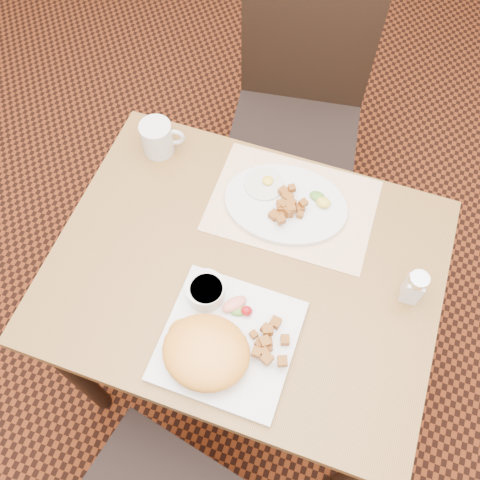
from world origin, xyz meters
name	(u,v)px	position (x,y,z in m)	size (l,w,h in m)	color
ground	(243,358)	(0.00, 0.00, 0.00)	(8.00, 8.00, 0.00)	black
table	(245,286)	(0.00, 0.00, 0.64)	(0.90, 0.70, 0.75)	olive
chair_far	(298,106)	(-0.06, 0.71, 0.54)	(0.48, 0.49, 0.97)	black
placemat	(292,206)	(0.06, 0.20, 0.75)	(0.40, 0.28, 0.00)	white
plate_square	(228,341)	(0.02, -0.18, 0.76)	(0.28, 0.28, 0.02)	silver
plate_oval	(285,204)	(0.04, 0.19, 0.76)	(0.30, 0.23, 0.02)	silver
hollandaise_mound	(205,352)	(-0.01, -0.23, 0.80)	(0.19, 0.17, 0.07)	#FCA131
ramekin	(205,291)	(-0.06, -0.10, 0.79)	(0.09, 0.09, 0.05)	silver
garnish_sq	(238,307)	(0.02, -0.11, 0.78)	(0.08, 0.06, 0.03)	#387223
fried_egg	(265,183)	(-0.03, 0.23, 0.77)	(0.10, 0.10, 0.02)	white
garnish_ov	(321,200)	(0.12, 0.22, 0.78)	(0.06, 0.05, 0.02)	#387223
salt_shaker	(414,287)	(0.37, 0.05, 0.80)	(0.04, 0.04, 0.10)	white
coffee_mug	(158,138)	(-0.32, 0.25, 0.80)	(0.11, 0.08, 0.09)	silver
home_fries_sq	(268,343)	(0.11, -0.16, 0.78)	(0.10, 0.11, 0.04)	#A2591A
home_fries_ov	(287,206)	(0.05, 0.17, 0.78)	(0.08, 0.12, 0.04)	#A2591A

